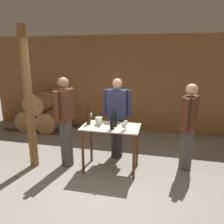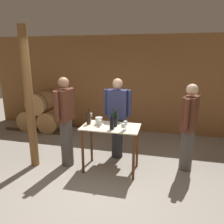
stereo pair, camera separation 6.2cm
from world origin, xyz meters
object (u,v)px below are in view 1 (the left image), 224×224
at_px(wooden_post, 29,100).
at_px(wine_glass_near_right, 124,126).
at_px(wine_bottle_right, 116,120).
at_px(person_visitor_bearded, 65,120).
at_px(wine_glass_near_left, 90,115).
at_px(person_visitor_with_scarf, 188,126).
at_px(wine_bottle_center, 112,123).
at_px(wine_glass_near_center, 99,122).
at_px(person_host, 117,117).
at_px(wine_bottle_left, 113,118).
at_px(ice_bucket, 99,121).
at_px(wine_bottle_far_left, 88,118).
at_px(wine_glass_far_side, 126,123).
at_px(wine_bottle_far_right, 115,121).

height_order(wooden_post, wine_glass_near_right, wooden_post).
bearing_deg(wine_bottle_right, person_visitor_bearded, -171.97).
distance_m(wine_glass_near_left, person_visitor_with_scarf, 1.89).
xyz_separation_m(wine_bottle_center, wine_glass_near_center, (-0.26, 0.10, -0.03)).
distance_m(person_host, person_visitor_with_scarf, 1.43).
xyz_separation_m(wine_glass_near_left, person_visitor_with_scarf, (1.89, 0.13, -0.12)).
bearing_deg(wooden_post, wine_bottle_left, 15.06).
relative_size(wine_glass_near_right, person_visitor_bearded, 0.08).
bearing_deg(wine_glass_near_center, wine_glass_near_left, 132.62).
distance_m(wooden_post, person_host, 1.78).
bearing_deg(wine_glass_near_left, ice_bucket, -38.40).
relative_size(wooden_post, wine_bottle_center, 8.90).
distance_m(wine_bottle_right, person_visitor_with_scarf, 1.36).
bearing_deg(ice_bucket, wine_bottle_far_left, -171.73).
bearing_deg(person_host, wine_glass_near_right, -70.69).
xyz_separation_m(wine_bottle_center, person_visitor_with_scarf, (1.35, 0.52, -0.12)).
distance_m(wooden_post, wine_glass_near_left, 1.20).
xyz_separation_m(wooden_post, wine_bottle_far_left, (1.10, 0.21, -0.34)).
xyz_separation_m(wine_glass_near_center, person_visitor_bearded, (-0.70, 0.04, -0.03)).
relative_size(wine_bottle_far_left, wine_glass_far_side, 1.94).
bearing_deg(ice_bucket, wine_bottle_far_right, -5.91).
height_order(wine_bottle_center, person_visitor_bearded, person_visitor_bearded).
height_order(wine_glass_near_left, wine_glass_near_right, wine_glass_near_left).
height_order(wine_bottle_center, ice_bucket, wine_bottle_center).
distance_m(wine_bottle_center, person_visitor_with_scarf, 1.46).
bearing_deg(ice_bucket, wine_glass_near_left, 141.60).
distance_m(wine_bottle_far_left, wine_glass_near_left, 0.21).
bearing_deg(wine_bottle_left, wine_bottle_far_right, -66.65).
height_order(wine_bottle_right, wine_glass_near_left, wine_bottle_right).
distance_m(wine_glass_near_left, wine_glass_near_right, 0.87).
relative_size(wine_bottle_center, wine_bottle_right, 1.18).
bearing_deg(person_host, wine_bottle_center, -85.35).
xyz_separation_m(wine_bottle_far_left, wine_glass_near_right, (0.72, -0.24, -0.02)).
bearing_deg(ice_bucket, wine_bottle_center, -35.44).
bearing_deg(wine_bottle_far_right, wooden_post, -172.88).
distance_m(wooden_post, ice_bucket, 1.38).
bearing_deg(person_visitor_bearded, wine_bottle_left, 15.49).
distance_m(wooden_post, wine_bottle_far_left, 1.17).
xyz_separation_m(person_host, person_visitor_bearded, (-0.90, -0.59, 0.04)).
distance_m(wine_bottle_center, person_visitor_bearded, 0.97).
relative_size(wooden_post, ice_bucket, 19.37).
distance_m(wine_glass_near_center, ice_bucket, 0.12).
distance_m(wooden_post, person_visitor_bearded, 0.78).
relative_size(wine_bottle_left, wine_glass_near_left, 1.71).
height_order(wine_bottle_left, wine_glass_far_side, wine_bottle_left).
height_order(wine_glass_near_left, person_host, person_host).
bearing_deg(wine_bottle_center, person_visitor_with_scarf, 21.16).
distance_m(wooden_post, wine_bottle_far_right, 1.68).
bearing_deg(person_visitor_bearded, wine_bottle_right, 8.03).
bearing_deg(wooden_post, wine_bottle_right, 10.62).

